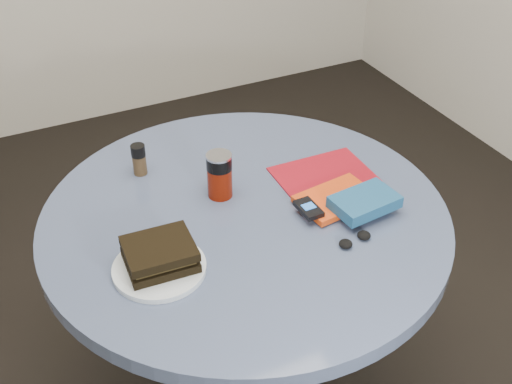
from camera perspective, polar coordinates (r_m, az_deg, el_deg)
name	(u,v)px	position (r m, az deg, el deg)	size (l,w,h in m)	color
table	(246,261)	(1.68, -0.93, -6.18)	(1.00, 1.00, 0.75)	black
plate	(159,268)	(1.42, -8.58, -6.71)	(0.21, 0.21, 0.01)	silver
sandwich	(160,254)	(1.41, -8.55, -5.48)	(0.16, 0.13, 0.05)	black
soda_can	(220,175)	(1.59, -3.26, 1.50)	(0.08, 0.08, 0.12)	#6B1505
pepper_grinder	(139,159)	(1.71, -10.36, 2.88)	(0.04, 0.04, 0.09)	#3D2D1A
magazine	(324,175)	(1.70, 6.06, 1.47)	(0.25, 0.19, 0.00)	maroon
red_book	(336,199)	(1.60, 7.15, -0.61)	(0.19, 0.13, 0.02)	red
novel	(365,202)	(1.56, 9.63, -0.88)	(0.16, 0.10, 0.03)	navy
mp3_player	(308,208)	(1.54, 4.69, -1.47)	(0.05, 0.08, 0.01)	black
headphones	(355,240)	(1.49, 8.78, -4.20)	(0.09, 0.04, 0.02)	black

